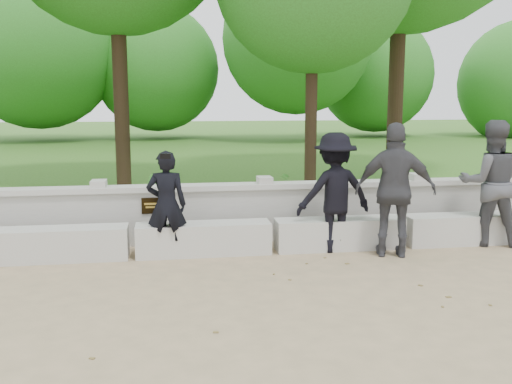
% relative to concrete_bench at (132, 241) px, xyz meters
% --- Properties ---
extents(ground, '(80.00, 80.00, 0.00)m').
position_rel_concrete_bench_xyz_m(ground, '(-0.00, -1.90, -0.22)').
color(ground, tan).
rests_on(ground, ground).
extents(lawn, '(40.00, 22.00, 0.25)m').
position_rel_concrete_bench_xyz_m(lawn, '(-0.00, 12.10, -0.10)').
color(lawn, '#2C5916').
rests_on(lawn, ground).
extents(concrete_bench, '(11.90, 0.45, 0.45)m').
position_rel_concrete_bench_xyz_m(concrete_bench, '(0.00, 0.00, 0.00)').
color(concrete_bench, beige).
rests_on(concrete_bench, ground).
extents(parapet_wall, '(12.50, 0.35, 0.90)m').
position_rel_concrete_bench_xyz_m(parapet_wall, '(0.00, 0.70, 0.24)').
color(parapet_wall, '#B2AFA8').
rests_on(parapet_wall, ground).
extents(man_main, '(0.57, 0.51, 1.50)m').
position_rel_concrete_bench_xyz_m(man_main, '(0.49, -0.10, 0.53)').
color(man_main, black).
rests_on(man_main, ground).
extents(visitor_left, '(1.08, 0.94, 1.89)m').
position_rel_concrete_bench_xyz_m(visitor_left, '(5.30, -0.10, 0.72)').
color(visitor_left, '#45464B').
rests_on(visitor_left, ground).
extents(visitor_mid, '(1.18, 0.77, 1.72)m').
position_rel_concrete_bench_xyz_m(visitor_mid, '(2.88, -0.10, 0.64)').
color(visitor_mid, black).
rests_on(visitor_mid, ground).
extents(visitor_right, '(1.19, 0.76, 1.88)m').
position_rel_concrete_bench_xyz_m(visitor_right, '(3.63, -0.51, 0.71)').
color(visitor_right, '#39393E').
rests_on(visitor_right, ground).
extents(shrub_b, '(0.33, 0.35, 0.51)m').
position_rel_concrete_bench_xyz_m(shrub_b, '(0.23, 3.21, 0.28)').
color(shrub_b, '#3A7C2A').
rests_on(shrub_b, lawn).
extents(shrub_c, '(0.76, 0.78, 0.65)m').
position_rel_concrete_bench_xyz_m(shrub_c, '(2.70, 1.58, 0.35)').
color(shrub_c, '#3A7C2A').
rests_on(shrub_c, lawn).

